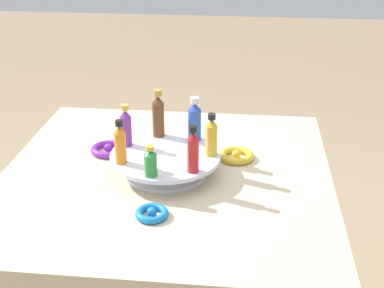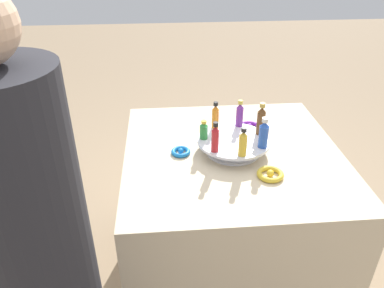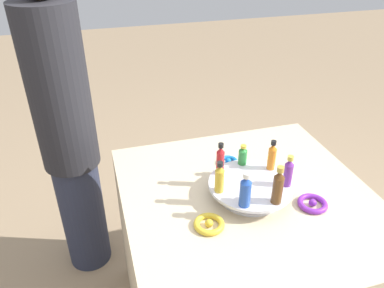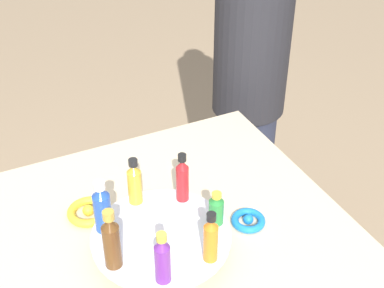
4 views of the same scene
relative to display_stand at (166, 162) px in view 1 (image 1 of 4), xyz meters
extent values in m
cube|color=beige|center=(0.00, 0.00, -0.44)|extent=(0.95, 0.95, 0.80)
cylinder|color=silver|center=(0.00, 0.00, -0.03)|extent=(0.24, 0.24, 0.01)
cylinder|color=silver|center=(0.00, 0.00, -0.01)|extent=(0.13, 0.13, 0.04)
cylinder|color=silver|center=(0.00, 0.00, 0.02)|extent=(0.32, 0.32, 0.01)
cylinder|color=orange|center=(0.07, -0.11, 0.07)|extent=(0.03, 0.03, 0.09)
cone|color=orange|center=(0.07, -0.11, 0.13)|extent=(0.03, 0.03, 0.02)
cylinder|color=black|center=(0.07, -0.11, 0.14)|extent=(0.02, 0.02, 0.02)
cylinder|color=#288438|center=(0.13, -0.02, 0.06)|extent=(0.03, 0.03, 0.06)
cone|color=#288438|center=(0.13, -0.02, 0.09)|extent=(0.03, 0.03, 0.01)
cylinder|color=gold|center=(0.13, -0.02, 0.11)|extent=(0.02, 0.02, 0.01)
cylinder|color=#B21E23|center=(0.10, 0.09, 0.07)|extent=(0.03, 0.03, 0.09)
cone|color=#B21E23|center=(0.10, 0.09, 0.13)|extent=(0.03, 0.03, 0.02)
cylinder|color=black|center=(0.10, 0.09, 0.15)|extent=(0.02, 0.02, 0.02)
cylinder|color=gold|center=(-0.01, 0.13, 0.07)|extent=(0.03, 0.03, 0.09)
cone|color=gold|center=(-0.01, 0.13, 0.12)|extent=(0.03, 0.03, 0.02)
cylinder|color=black|center=(-0.01, 0.13, 0.14)|extent=(0.02, 0.02, 0.02)
cylinder|color=#234CAD|center=(-0.11, 0.07, 0.07)|extent=(0.04, 0.04, 0.10)
cone|color=#234CAD|center=(-0.11, 0.07, 0.13)|extent=(0.04, 0.04, 0.02)
cylinder|color=silver|center=(-0.11, 0.07, 0.15)|extent=(0.03, 0.03, 0.02)
cylinder|color=brown|center=(-0.12, -0.04, 0.08)|extent=(0.04, 0.04, 0.11)
cone|color=brown|center=(-0.12, -0.04, 0.14)|extent=(0.03, 0.03, 0.02)
cylinder|color=#B79338|center=(-0.12, -0.04, 0.16)|extent=(0.02, 0.02, 0.02)
cylinder|color=#702D93|center=(-0.05, -0.12, 0.07)|extent=(0.03, 0.03, 0.09)
cone|color=#702D93|center=(-0.05, -0.12, 0.13)|extent=(0.03, 0.03, 0.02)
cylinder|color=gold|center=(-0.05, -0.12, 0.14)|extent=(0.02, 0.02, 0.02)
torus|color=blue|center=(0.23, 0.00, -0.03)|extent=(0.08, 0.08, 0.02)
sphere|color=blue|center=(0.23, 0.00, -0.02)|extent=(0.03, 0.03, 0.03)
torus|color=gold|center=(-0.11, 0.20, -0.03)|extent=(0.11, 0.11, 0.02)
sphere|color=gold|center=(-0.11, 0.20, -0.02)|extent=(0.03, 0.03, 0.03)
torus|color=purple|center=(-0.12, -0.20, -0.03)|extent=(0.11, 0.11, 0.02)
sphere|color=purple|center=(-0.12, -0.20, -0.02)|extent=(0.03, 0.03, 0.03)
camera|label=1|loc=(1.35, 0.22, 0.70)|focal=50.00mm
camera|label=2|loc=(0.30, 1.39, 0.84)|focal=35.00mm
camera|label=3|loc=(-1.02, 0.52, 0.87)|focal=35.00mm
camera|label=4|loc=(-0.32, -0.81, 0.88)|focal=50.00mm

